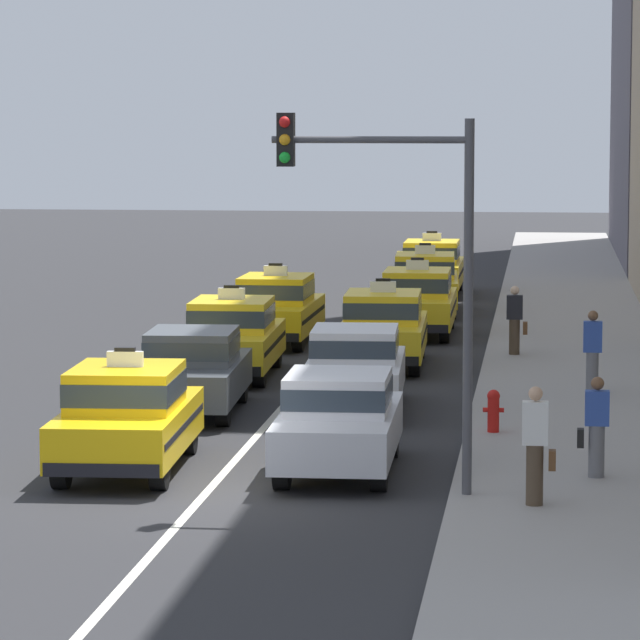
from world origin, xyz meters
TOP-DOWN VIEW (x-y plane):
  - ground_plane at (0.00, 0.00)m, footprint 160.00×160.00m
  - lane_stripe_left_right at (0.00, 20.00)m, footprint 0.14×80.00m
  - sidewalk_curb at (5.60, 15.00)m, footprint 4.00×90.00m
  - taxi_left_nearest at (-1.53, 1.96)m, footprint 1.99×4.63m
  - sedan_left_second at (-1.53, 7.72)m, footprint 1.96×4.38m
  - taxi_left_third at (-1.60, 12.76)m, footprint 1.95×4.61m
  - taxi_left_fourth at (-1.49, 18.67)m, footprint 1.87×4.58m
  - sedan_right_nearest at (1.77, 2.16)m, footprint 1.84×4.33m
  - sedan_right_second at (1.42, 8.39)m, footprint 1.95×4.37m
  - taxi_right_third at (1.42, 14.73)m, footprint 1.95×4.61m
  - taxi_right_fourth at (1.77, 20.80)m, footprint 1.87×4.58m
  - taxi_right_fifth at (1.63, 26.14)m, footprint 2.02×4.64m
  - taxi_right_sixth at (1.51, 31.49)m, footprint 1.82×4.56m
  - pedestrian_near_crosswalk at (4.27, 16.10)m, footprint 0.47×0.24m
  - pedestrian_mid_block at (5.86, 10.23)m, footprint 0.36×0.24m
  - pedestrian_by_storefront at (4.83, -0.68)m, footprint 0.47×0.24m
  - pedestrian_trailing at (5.71, 1.51)m, footprint 0.47×0.24m
  - fire_hydrant at (4.08, 5.44)m, footprint 0.36×0.22m
  - traffic_light_pole at (2.89, -0.04)m, footprint 2.87×0.33m

SIDE VIEW (x-z plane):
  - ground_plane at x=0.00m, z-range 0.00..0.00m
  - lane_stripe_left_right at x=0.00m, z-range 0.00..0.01m
  - sidewalk_curb at x=5.60m, z-range 0.00..0.15m
  - fire_hydrant at x=4.08m, z-range 0.18..0.91m
  - sedan_left_second at x=-1.53m, z-range 0.06..1.64m
  - sedan_right_nearest at x=1.77m, z-range 0.06..1.64m
  - sedan_right_second at x=1.42m, z-range 0.06..1.64m
  - taxi_left_nearest at x=-1.53m, z-range -0.10..1.86m
  - taxi_left_third at x=-1.60m, z-range -0.10..1.86m
  - taxi_left_fourth at x=-1.49m, z-range -0.10..1.86m
  - taxi_right_third at x=1.42m, z-range -0.10..1.86m
  - taxi_right_fourth at x=1.77m, z-range -0.10..1.86m
  - taxi_right_fifth at x=1.63m, z-range -0.10..1.86m
  - taxi_right_sixth at x=1.51m, z-range -0.10..1.86m
  - pedestrian_trailing at x=5.71m, z-range 0.15..1.66m
  - pedestrian_near_crosswalk at x=4.27m, z-range 0.15..1.69m
  - pedestrian_mid_block at x=5.86m, z-range 0.16..1.77m
  - pedestrian_by_storefront at x=4.83m, z-range 0.15..1.82m
  - traffic_light_pole at x=2.89m, z-range 1.03..6.61m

